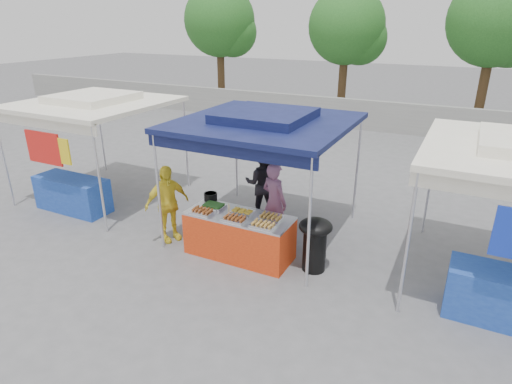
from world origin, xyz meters
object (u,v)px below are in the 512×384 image
at_px(cooking_pot, 211,197).
at_px(helper_man, 262,183).
at_px(wok_burner, 315,240).
at_px(vendor_table, 239,235).
at_px(vendor_woman, 274,202).
at_px(customer_person, 167,204).

height_order(cooking_pot, helper_man, helper_man).
xyz_separation_m(wok_burner, helper_man, (-1.82, 1.61, 0.21)).
relative_size(wok_burner, helper_man, 0.62).
bearing_deg(vendor_table, wok_burner, 6.62).
bearing_deg(vendor_woman, vendor_table, 90.41).
relative_size(cooking_pot, customer_person, 0.16).
xyz_separation_m(cooking_pot, customer_person, (-0.75, -0.43, -0.13)).
bearing_deg(helper_man, customer_person, 38.49).
bearing_deg(cooking_pot, vendor_table, -22.80).
distance_m(vendor_table, vendor_woman, 1.03).
bearing_deg(helper_man, wok_burner, 119.80).
distance_m(vendor_woman, helper_man, 1.11).
distance_m(cooking_pot, vendor_woman, 1.27).
height_order(cooking_pot, customer_person, customer_person).
height_order(wok_burner, customer_person, customer_person).
bearing_deg(vendor_woman, wok_burner, 165.66).
distance_m(wok_burner, vendor_woman, 1.36).
xyz_separation_m(vendor_table, customer_person, (-1.58, -0.08, 0.37)).
height_order(vendor_table, helper_man, helper_man).
relative_size(cooking_pot, helper_man, 0.16).
relative_size(vendor_woman, customer_person, 1.03).
bearing_deg(customer_person, helper_man, -6.09).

